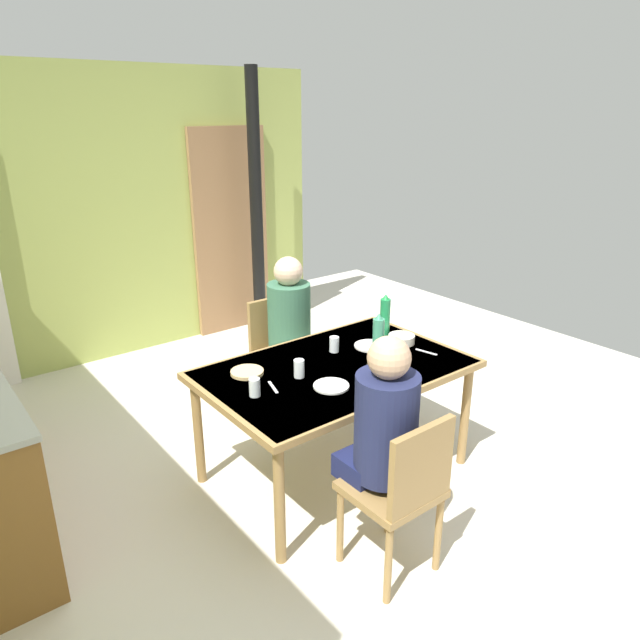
{
  "coord_description": "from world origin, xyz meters",
  "views": [
    {
      "loc": [
        -1.69,
        -2.31,
        2.18
      ],
      "look_at": [
        0.32,
        0.25,
        0.98
      ],
      "focal_mm": 32.73,
      "sensor_mm": 36.0,
      "label": 1
    }
  ],
  "objects_px": {
    "chair_far_diner": "(280,350)",
    "water_bottle_green_far": "(378,338)",
    "serving_bowl_center": "(401,339)",
    "dining_table": "(336,376)",
    "chair_near_diner": "(402,488)",
    "person_near_diner": "(384,423)",
    "water_bottle_green_near": "(385,317)",
    "person_far_diner": "(290,319)"
  },
  "relations": [
    {
      "from": "person_near_diner",
      "to": "chair_far_diner",
      "type": "bearing_deg",
      "value": 72.98
    },
    {
      "from": "dining_table",
      "to": "water_bottle_green_far",
      "type": "distance_m",
      "value": 0.35
    },
    {
      "from": "water_bottle_green_far",
      "to": "serving_bowl_center",
      "type": "xyz_separation_m",
      "value": [
        0.3,
        0.09,
        -0.11
      ]
    },
    {
      "from": "person_near_diner",
      "to": "serving_bowl_center",
      "type": "height_order",
      "value": "person_near_diner"
    },
    {
      "from": "chair_near_diner",
      "to": "person_far_diner",
      "type": "bearing_deg",
      "value": 72.98
    },
    {
      "from": "chair_far_diner",
      "to": "water_bottle_green_near",
      "type": "relative_size",
      "value": 2.92
    },
    {
      "from": "person_near_diner",
      "to": "chair_near_diner",
      "type": "bearing_deg",
      "value": -90.0
    },
    {
      "from": "person_far_diner",
      "to": "water_bottle_green_near",
      "type": "xyz_separation_m",
      "value": [
        0.38,
        -0.55,
        0.09
      ]
    },
    {
      "from": "dining_table",
      "to": "person_far_diner",
      "type": "xyz_separation_m",
      "value": [
        0.18,
        0.72,
        0.12
      ]
    },
    {
      "from": "person_near_diner",
      "to": "serving_bowl_center",
      "type": "bearing_deg",
      "value": 40.25
    },
    {
      "from": "dining_table",
      "to": "chair_far_diner",
      "type": "distance_m",
      "value": 0.89
    },
    {
      "from": "serving_bowl_center",
      "to": "chair_near_diner",
      "type": "bearing_deg",
      "value": -134.89
    },
    {
      "from": "serving_bowl_center",
      "to": "water_bottle_green_far",
      "type": "bearing_deg",
      "value": -163.47
    },
    {
      "from": "chair_near_diner",
      "to": "water_bottle_green_far",
      "type": "relative_size",
      "value": 2.97
    },
    {
      "from": "dining_table",
      "to": "chair_near_diner",
      "type": "height_order",
      "value": "chair_near_diner"
    },
    {
      "from": "dining_table",
      "to": "chair_near_diner",
      "type": "distance_m",
      "value": 0.92
    },
    {
      "from": "person_near_diner",
      "to": "person_far_diner",
      "type": "distance_m",
      "value": 1.51
    },
    {
      "from": "person_near_diner",
      "to": "water_bottle_green_far",
      "type": "xyz_separation_m",
      "value": [
        0.57,
        0.65,
        0.08
      ]
    },
    {
      "from": "water_bottle_green_near",
      "to": "chair_far_diner",
      "type": "bearing_deg",
      "value": 118.69
    },
    {
      "from": "person_near_diner",
      "to": "person_far_diner",
      "type": "relative_size",
      "value": 1.0
    },
    {
      "from": "chair_far_diner",
      "to": "serving_bowl_center",
      "type": "distance_m",
      "value": 0.95
    },
    {
      "from": "chair_far_diner",
      "to": "water_bottle_green_far",
      "type": "distance_m",
      "value": 1.0
    },
    {
      "from": "water_bottle_green_far",
      "to": "person_near_diner",
      "type": "bearing_deg",
      "value": -131.51
    },
    {
      "from": "water_bottle_green_far",
      "to": "serving_bowl_center",
      "type": "height_order",
      "value": "water_bottle_green_far"
    },
    {
      "from": "chair_near_diner",
      "to": "water_bottle_green_near",
      "type": "relative_size",
      "value": 2.92
    },
    {
      "from": "person_far_diner",
      "to": "water_bottle_green_far",
      "type": "xyz_separation_m",
      "value": [
        0.09,
        -0.78,
        0.08
      ]
    },
    {
      "from": "water_bottle_green_far",
      "to": "water_bottle_green_near",
      "type": "bearing_deg",
      "value": 39.63
    },
    {
      "from": "chair_far_diner",
      "to": "person_near_diner",
      "type": "height_order",
      "value": "person_near_diner"
    },
    {
      "from": "person_far_diner",
      "to": "serving_bowl_center",
      "type": "distance_m",
      "value": 0.8
    },
    {
      "from": "chair_near_diner",
      "to": "person_far_diner",
      "type": "height_order",
      "value": "person_far_diner"
    },
    {
      "from": "chair_far_diner",
      "to": "water_bottle_green_far",
      "type": "relative_size",
      "value": 2.97
    },
    {
      "from": "person_far_diner",
      "to": "chair_far_diner",
      "type": "bearing_deg",
      "value": -90.0
    },
    {
      "from": "water_bottle_green_near",
      "to": "serving_bowl_center",
      "type": "xyz_separation_m",
      "value": [
        0.01,
        -0.15,
        -0.11
      ]
    },
    {
      "from": "person_near_diner",
      "to": "serving_bowl_center",
      "type": "xyz_separation_m",
      "value": [
        0.87,
        0.73,
        -0.03
      ]
    },
    {
      "from": "chair_far_diner",
      "to": "chair_near_diner",
      "type": "bearing_deg",
      "value": 74.27
    },
    {
      "from": "dining_table",
      "to": "chair_far_diner",
      "type": "relative_size",
      "value": 1.79
    },
    {
      "from": "serving_bowl_center",
      "to": "person_near_diner",
      "type": "bearing_deg",
      "value": -139.75
    },
    {
      "from": "dining_table",
      "to": "water_bottle_green_far",
      "type": "xyz_separation_m",
      "value": [
        0.27,
        -0.07,
        0.2
      ]
    },
    {
      "from": "dining_table",
      "to": "water_bottle_green_far",
      "type": "bearing_deg",
      "value": -14.17
    },
    {
      "from": "chair_near_diner",
      "to": "water_bottle_green_far",
      "type": "xyz_separation_m",
      "value": [
        0.57,
        0.78,
        0.37
      ]
    },
    {
      "from": "chair_far_diner",
      "to": "serving_bowl_center",
      "type": "bearing_deg",
      "value": 114.93
    },
    {
      "from": "person_far_diner",
      "to": "chair_near_diner",
      "type": "bearing_deg",
      "value": 72.98
    }
  ]
}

